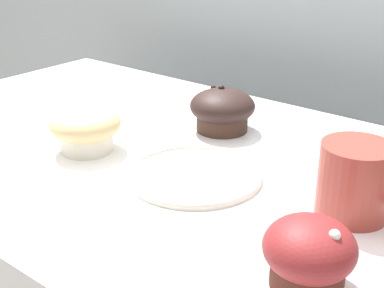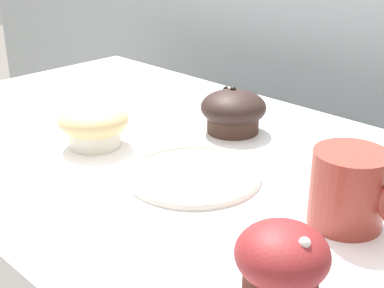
{
  "view_description": "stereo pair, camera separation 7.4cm",
  "coord_description": "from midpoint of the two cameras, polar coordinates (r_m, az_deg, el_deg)",
  "views": [
    {
      "loc": [
        0.56,
        -0.56,
        1.29
      ],
      "look_at": [
        0.13,
        -0.03,
        1.0
      ],
      "focal_mm": 50.0,
      "sensor_mm": 36.0,
      "label": 1
    },
    {
      "loc": [
        0.61,
        -0.52,
        1.29
      ],
      "look_at": [
        0.13,
        -0.03,
        1.0
      ],
      "focal_mm": 50.0,
      "sensor_mm": 36.0,
      "label": 2
    }
  ],
  "objects": [
    {
      "name": "wall_back",
      "position": [
        1.34,
        11.12,
        5.79
      ],
      "size": [
        3.2,
        0.1,
        1.8
      ],
      "primitive_type": "cube",
      "color": "#A8B2B7",
      "rests_on": "ground"
    },
    {
      "name": "muffin_back_right",
      "position": [
        0.53,
        8.41,
        -11.65
      ],
      "size": [
        0.09,
        0.09,
        0.07
      ],
      "color": "#481F16",
      "rests_on": "display_counter"
    },
    {
      "name": "muffin_front_center",
      "position": [
        0.9,
        0.9,
        3.63
      ],
      "size": [
        0.11,
        0.11,
        0.08
      ],
      "color": "#3D281F",
      "rests_on": "display_counter"
    },
    {
      "name": "muffin_back_left",
      "position": [
        0.84,
        -13.77,
        1.62
      ],
      "size": [
        0.11,
        0.11,
        0.07
      ],
      "color": "white",
      "rests_on": "display_counter"
    },
    {
      "name": "serving_plate",
      "position": [
        0.74,
        -2.55,
        -3.33
      ],
      "size": [
        0.19,
        0.19,
        0.01
      ],
      "color": "beige",
      "rests_on": "display_counter"
    },
    {
      "name": "coffee_cup",
      "position": [
        0.65,
        14.1,
        -3.74
      ],
      "size": [
        0.13,
        0.09,
        0.09
      ],
      "color": "#99382D",
      "rests_on": "display_counter"
    }
  ]
}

